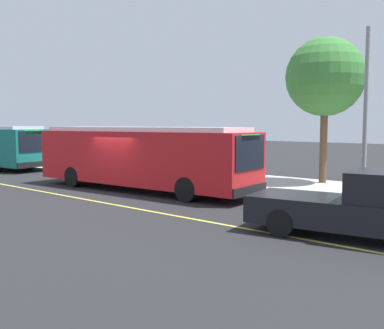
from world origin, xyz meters
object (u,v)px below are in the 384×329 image
(transit_bus_main, at_px, (141,156))
(pedestrian_commuter, at_px, (169,160))
(pickup_truck, at_px, (359,207))
(route_sign_post, at_px, (217,148))
(waiting_bench, at_px, (203,170))

(transit_bus_main, height_order, pedestrian_commuter, transit_bus_main)
(pickup_truck, xyz_separation_m, route_sign_post, (-8.67, 4.97, 1.10))
(route_sign_post, bearing_deg, pickup_truck, -29.83)
(waiting_bench, xyz_separation_m, route_sign_post, (2.13, -1.60, 1.32))
(transit_bus_main, relative_size, route_sign_post, 4.22)
(transit_bus_main, height_order, waiting_bench, transit_bus_main)
(waiting_bench, height_order, route_sign_post, route_sign_post)
(route_sign_post, relative_size, pedestrian_commuter, 1.66)
(waiting_bench, relative_size, route_sign_post, 0.57)
(route_sign_post, bearing_deg, waiting_bench, 143.15)
(pedestrian_commuter, bearing_deg, route_sign_post, -12.37)
(transit_bus_main, bearing_deg, pedestrian_commuter, 114.51)
(route_sign_post, xyz_separation_m, pedestrian_commuter, (-3.94, 0.86, -0.84))
(pickup_truck, relative_size, route_sign_post, 2.02)
(pickup_truck, xyz_separation_m, pedestrian_commuter, (-12.62, 5.84, 0.26))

